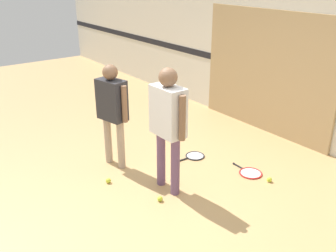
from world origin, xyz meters
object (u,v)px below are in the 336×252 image
person_student_left (112,105)px  racket_spare_on_floor (250,173)px  person_instructor (168,118)px  tennis_ball_near_instructor (160,199)px  tennis_ball_by_spare_racket (269,180)px  tennis_ball_stray_right (108,181)px  racket_second_spare (194,156)px

person_student_left → racket_spare_on_floor: size_ratio=2.85×
person_instructor → tennis_ball_near_instructor: size_ratio=23.58×
tennis_ball_by_spare_racket → tennis_ball_stray_right: same height
tennis_ball_near_instructor → person_student_left: bearing=178.2°
racket_spare_on_floor → tennis_ball_by_spare_racket: bearing=-171.2°
person_instructor → racket_second_spare: (-0.45, 0.83, -0.95)m
person_instructor → tennis_ball_stray_right: (-0.57, -0.54, -0.93)m
person_instructor → tennis_ball_near_instructor: 0.98m
person_instructor → racket_spare_on_floor: 1.51m
racket_spare_on_floor → tennis_ball_stray_right: bearing=62.6°
racket_second_spare → tennis_ball_near_instructor: size_ratio=7.62×
person_student_left → tennis_ball_stray_right: bearing=-53.7°
person_instructor → tennis_ball_near_instructor: (0.17, -0.25, -0.93)m
tennis_ball_stray_right → tennis_ball_by_spare_racket: bearing=53.6°
racket_second_spare → tennis_ball_stray_right: tennis_ball_stray_right is taller
person_instructor → tennis_ball_by_spare_racket: (0.67, 1.15, -0.93)m
racket_spare_on_floor → tennis_ball_by_spare_racket: (0.30, 0.03, 0.02)m
person_student_left → tennis_ball_by_spare_racket: (1.62, 1.36, -0.86)m
tennis_ball_near_instructor → tennis_ball_stray_right: 0.79m
person_instructor → racket_second_spare: 1.34m
racket_spare_on_floor → person_student_left: bearing=47.3°
racket_spare_on_floor → tennis_ball_near_instructor: bearing=83.8°
person_instructor → racket_spare_on_floor: (0.37, 1.11, -0.95)m
tennis_ball_by_spare_racket → tennis_ball_stray_right: bearing=-126.4°
racket_spare_on_floor → tennis_ball_near_instructor: tennis_ball_near_instructor is taller
tennis_ball_stray_right → tennis_ball_near_instructor: bearing=21.5°
tennis_ball_near_instructor → tennis_ball_stray_right: size_ratio=1.00×
person_student_left → tennis_ball_by_spare_racket: person_student_left is taller
tennis_ball_stray_right → racket_spare_on_floor: bearing=60.3°
tennis_ball_stray_right → racket_second_spare: bearing=85.1°
tennis_ball_near_instructor → tennis_ball_by_spare_racket: 1.48m
tennis_ball_by_spare_racket → person_student_left: bearing=-140.1°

